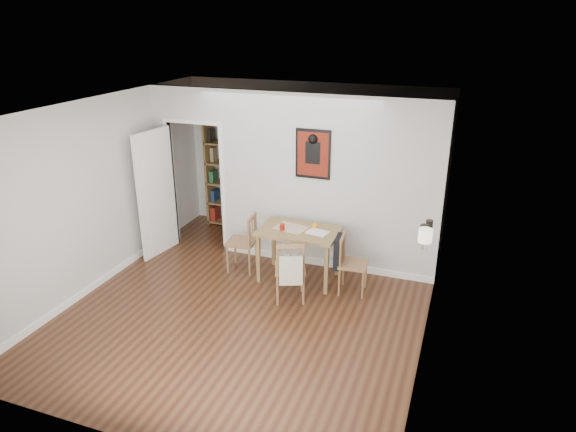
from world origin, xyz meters
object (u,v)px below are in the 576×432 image
at_px(bookshelf, 229,174).
at_px(mantel_lamp, 425,237).
at_px(chair_left, 242,242).
at_px(fireplace, 423,279).
at_px(ceramic_jar_a, 424,230).
at_px(ceramic_jar_b, 429,224).
at_px(orange_fruit, 315,225).
at_px(red_glass, 282,227).
at_px(dining_table, 299,236).
at_px(notebook, 318,232).
at_px(chair_right, 352,264).
at_px(chair_front, 290,269).

height_order(bookshelf, mantel_lamp, bookshelf).
distance_m(chair_left, fireplace, 2.76).
distance_m(ceramic_jar_a, ceramic_jar_b, 0.19).
xyz_separation_m(orange_fruit, ceramic_jar_a, (1.55, -0.63, 0.41)).
xyz_separation_m(chair_left, orange_fruit, (1.09, 0.15, 0.37)).
distance_m(red_glass, orange_fruit, 0.47).
height_order(chair_left, ceramic_jar_b, ceramic_jar_b).
bearing_deg(dining_table, orange_fruit, 35.54).
height_order(notebook, ceramic_jar_b, ceramic_jar_b).
height_order(chair_right, bookshelf, bookshelf).
bearing_deg(dining_table, mantel_lamp, -27.21).
bearing_deg(ceramic_jar_b, notebook, 169.14).
relative_size(chair_right, ceramic_jar_b, 7.51).
xyz_separation_m(orange_fruit, notebook, (0.09, -0.15, -0.03)).
relative_size(bookshelf, fireplace, 1.56).
xyz_separation_m(bookshelf, notebook, (2.12, -1.57, -0.19)).
bearing_deg(ceramic_jar_b, fireplace, -87.13).
bearing_deg(dining_table, chair_front, -82.19).
distance_m(chair_front, mantel_lamp, 1.94).
height_order(chair_right, fireplace, fireplace).
distance_m(dining_table, bookshelf, 2.43).
bearing_deg(orange_fruit, chair_left, -172.05).
bearing_deg(fireplace, dining_table, 161.79).
relative_size(fireplace, mantel_lamp, 5.14).
height_order(dining_table, chair_front, chair_front).
height_order(chair_left, fireplace, fireplace).
relative_size(mantel_lamp, ceramic_jar_b, 2.19).
xyz_separation_m(bookshelf, ceramic_jar_a, (3.58, -2.05, 0.26)).
bearing_deg(mantel_lamp, ceramic_jar_a, 96.40).
bearing_deg(chair_right, ceramic_jar_a, -21.75).
distance_m(bookshelf, orange_fruit, 2.49).
height_order(chair_front, red_glass, chair_front).
bearing_deg(ceramic_jar_a, notebook, 161.85).
height_order(orange_fruit, mantel_lamp, mantel_lamp).
bearing_deg(mantel_lamp, ceramic_jar_b, 90.62).
height_order(notebook, mantel_lamp, mantel_lamp).
bearing_deg(fireplace, chair_left, 167.89).
xyz_separation_m(notebook, mantel_lamp, (1.51, -0.91, 0.54)).
relative_size(chair_front, bookshelf, 0.45).
bearing_deg(ceramic_jar_b, ceramic_jar_a, -102.38).
relative_size(chair_left, chair_right, 1.06).
bearing_deg(dining_table, chair_right, -8.22).
xyz_separation_m(red_glass, orange_fruit, (0.41, 0.23, -0.01)).
bearing_deg(notebook, mantel_lamp, -31.13).
distance_m(dining_table, chair_left, 0.92).
height_order(mantel_lamp, ceramic_jar_a, mantel_lamp).
distance_m(chair_front, notebook, 0.70).
height_order(bookshelf, fireplace, bookshelf).
relative_size(fireplace, ceramic_jar_a, 10.64).
distance_m(dining_table, red_glass, 0.27).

